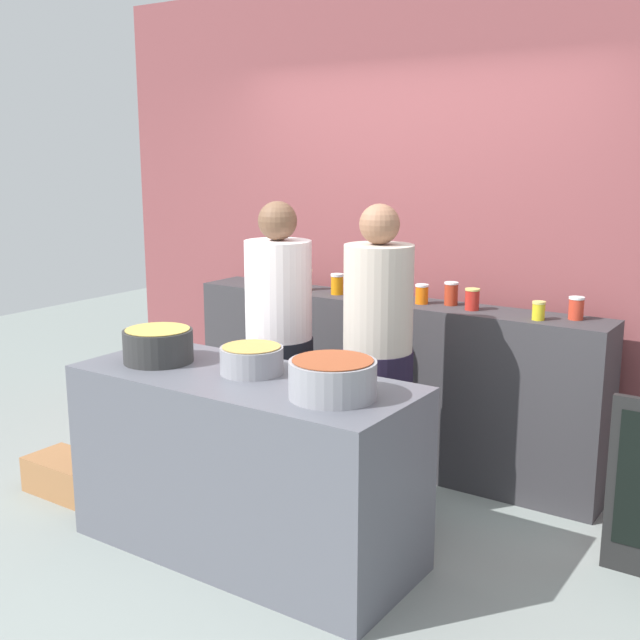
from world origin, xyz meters
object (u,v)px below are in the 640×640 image
Objects in this scene: preserve_jar_2 at (337,284)px; bread_crate at (68,475)px; preserve_jar_0 at (262,275)px; preserve_jar_1 at (306,280)px; preserve_jar_6 at (539,311)px; preserve_jar_4 at (451,294)px; cook_with_tongs at (279,363)px; preserve_jar_5 at (472,299)px; preserve_jar_7 at (576,308)px; cook_in_cap at (377,379)px; cooking_pot_right at (333,379)px; preserve_jar_3 at (422,294)px; cooking_pot_center at (251,360)px; cooking_pot_left at (158,345)px.

preserve_jar_2 is 1.97m from bread_crate.
preserve_jar_1 is at bearing 1.38° from preserve_jar_0.
preserve_jar_6 is at bearing 31.49° from bread_crate.
bread_crate is at bearing -138.30° from preserve_jar_4.
preserve_jar_0 is 1.01m from cook_with_tongs.
preserve_jar_0 is 1.09× the size of preserve_jar_5.
preserve_jar_4 is 0.73m from preserve_jar_7.
preserve_jar_1 is at bearing 177.64° from preserve_jar_6.
cooking_pot_right is at bearing -74.35° from cook_in_cap.
preserve_jar_6 is 2.81m from bread_crate.
preserve_jar_2 reaches higher than preserve_jar_6.
preserve_jar_4 is (0.16, 0.06, 0.01)m from preserve_jar_3.
preserve_jar_6 is at bearing 43.38° from cook_in_cap.
preserve_jar_3 reaches higher than cooking_pot_right.
cooking_pot_center is 0.54m from cooking_pot_right.
preserve_jar_7 is at bearing 42.15° from cook_in_cap.
cook_in_cap is at bearing 63.99° from cooking_pot_center.
bread_crate is at bearing -102.40° from preserve_jar_0.
cook_with_tongs is at bearing -67.02° from preserve_jar_1.
cooking_pot_right is at bearing -11.15° from cooking_pot_center.
cook_with_tongs is (-0.31, 0.64, -0.21)m from cooking_pot_center.
preserve_jar_2 reaches higher than preserve_jar_3.
preserve_jar_5 reaches higher than cooking_pot_right.
preserve_jar_0 is 1.78m from bread_crate.
cooking_pot_right is at bearing -107.45° from preserve_jar_6.
preserve_jar_7 is (0.73, 0.00, -0.01)m from preserve_jar_4.
preserve_jar_6 is 0.06× the size of cook_in_cap.
cooking_pot_left is at bearing -72.43° from preserve_jar_0.
preserve_jar_0 reaches higher than preserve_jar_6.
cook_in_cap is at bearing 105.65° from cooking_pot_right.
cook_with_tongs is (-0.85, 0.74, -0.23)m from cooking_pot_right.
preserve_jar_5 is 0.07× the size of cook_with_tongs.
bread_crate is (-0.76, -0.01, -0.88)m from cooking_pot_left.
cooking_pot_center is 0.79× the size of cooking_pot_right.
bread_crate is (-1.52, -1.43, -1.00)m from preserve_jar_3.
cooking_pot_center is (0.52, 0.10, -0.02)m from cooking_pot_left.
preserve_jar_6 is at bearing -4.72° from preserve_jar_3.
preserve_jar_1 reaches higher than preserve_jar_2.
cook_in_cap is at bearing -96.03° from preserve_jar_4.
preserve_jar_0 is at bearing -177.32° from preserve_jar_4.
preserve_jar_5 is at bearing 172.57° from preserve_jar_6.
preserve_jar_5 reaches higher than cooking_pot_left.
preserve_jar_3 is at bearing 97.20° from cook_in_cap.
preserve_jar_6 is 0.27× the size of cooking_pot_right.
preserve_jar_4 is at bearing 95.23° from cooking_pot_right.
cook_with_tongs is (-1.44, -0.75, -0.36)m from preserve_jar_7.
preserve_jar_2 is at bearing -179.29° from preserve_jar_5.
preserve_jar_1 is at bearing -176.86° from preserve_jar_4.
preserve_jar_2 is at bearing -5.19° from preserve_jar_1.
preserve_jar_0 is 1.09× the size of preserve_jar_7.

